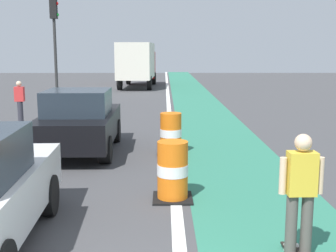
% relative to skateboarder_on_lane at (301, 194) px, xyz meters
% --- Properties ---
extents(bike_lane_strip, '(2.50, 80.00, 0.01)m').
position_rel_skateboarder_on_lane_xyz_m(bike_lane_strip, '(-0.03, 10.15, -0.91)').
color(bike_lane_strip, '#2D755B').
rests_on(bike_lane_strip, ground).
extents(lane_divider_stripe, '(0.20, 80.00, 0.01)m').
position_rel_skateboarder_on_lane_xyz_m(lane_divider_stripe, '(-1.53, 10.15, -0.91)').
color(lane_divider_stripe, silver).
rests_on(lane_divider_stripe, ground).
extents(skateboarder_on_lane, '(0.57, 0.80, 1.69)m').
position_rel_skateboarder_on_lane_xyz_m(skateboarder_on_lane, '(0.00, 0.00, 0.00)').
color(skateboarder_on_lane, black).
rests_on(skateboarder_on_lane, ground).
extents(parked_sedan_second, '(1.98, 4.13, 1.70)m').
position_rel_skateboarder_on_lane_xyz_m(parked_sedan_second, '(-4.02, 6.23, -0.08)').
color(parked_sedan_second, black).
rests_on(parked_sedan_second, ground).
extents(traffic_barrel_front, '(0.73, 0.73, 1.09)m').
position_rel_skateboarder_on_lane_xyz_m(traffic_barrel_front, '(-1.59, 2.41, -0.38)').
color(traffic_barrel_front, orange).
rests_on(traffic_barrel_front, ground).
extents(traffic_barrel_mid, '(0.73, 0.73, 1.09)m').
position_rel_skateboarder_on_lane_xyz_m(traffic_barrel_mid, '(-1.57, 6.05, -0.38)').
color(traffic_barrel_mid, orange).
rests_on(traffic_barrel_mid, ground).
extents(delivery_truck_down_block, '(2.59, 7.68, 3.23)m').
position_rel_skateboarder_on_lane_xyz_m(delivery_truck_down_block, '(-3.73, 27.29, 0.94)').
color(delivery_truck_down_block, silver).
rests_on(delivery_truck_down_block, ground).
extents(traffic_light_corner, '(0.41, 0.32, 5.10)m').
position_rel_skateboarder_on_lane_xyz_m(traffic_light_corner, '(-7.03, 16.25, 2.59)').
color(traffic_light_corner, '#2D2D2D').
rests_on(traffic_light_corner, ground).
extents(pedestrian_crossing, '(0.34, 0.20, 1.61)m').
position_rel_skateboarder_on_lane_xyz_m(pedestrian_crossing, '(-7.07, 10.75, -0.05)').
color(pedestrian_crossing, '#33333D').
rests_on(pedestrian_crossing, ground).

